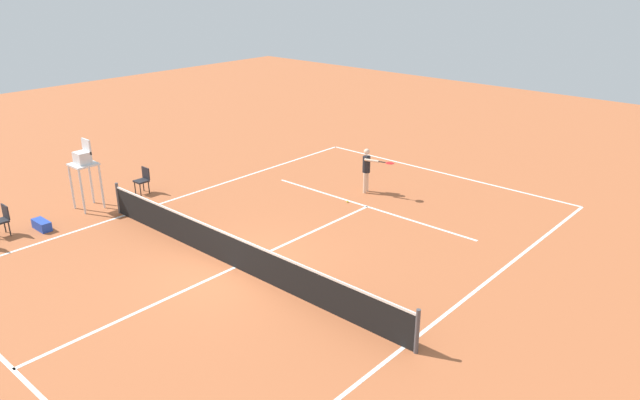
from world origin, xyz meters
name	(u,v)px	position (x,y,z in m)	size (l,w,h in m)	color
ground_plane	(235,267)	(0.00, 0.00, 0.00)	(60.00, 60.00, 0.00)	#B76038
court_lines	(235,267)	(0.00, 0.00, 0.00)	(11.25, 21.86, 0.01)	white
tennis_net	(234,251)	(0.00, 0.00, 0.50)	(11.85, 0.10, 1.07)	#4C4C51
player_serving	(368,167)	(0.87, -7.10, 0.98)	(1.30, 0.47, 1.65)	beige
tennis_ball	(348,202)	(0.75, -5.83, 0.03)	(0.07, 0.07, 0.07)	#CCE033
umpire_chair	(84,163)	(7.04, 0.44, 1.61)	(0.80, 0.80, 2.41)	silver
courtside_chair_near	(2,219)	(6.95, 3.31, 0.53)	(0.44, 0.46, 0.95)	#262626
courtside_chair_mid	(143,179)	(6.93, -1.63, 0.53)	(0.44, 0.46, 0.95)	#262626
equipment_bag	(42,225)	(6.50, 2.35, 0.15)	(0.76, 0.32, 0.30)	#2647B7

